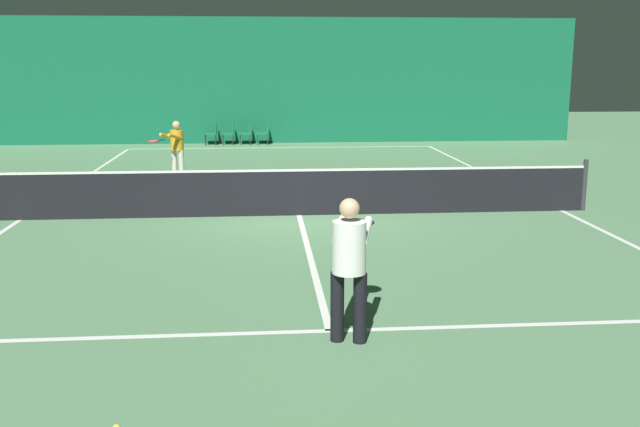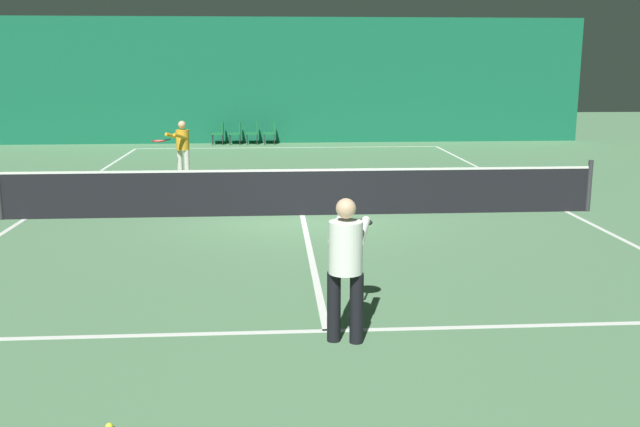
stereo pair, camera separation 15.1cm
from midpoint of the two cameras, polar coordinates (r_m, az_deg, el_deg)
ground_plane at (r=14.45m, az=-1.13°, el=-0.14°), size 60.00×60.00×0.00m
backdrop_curtain at (r=27.70m, az=-2.55°, el=10.56°), size 23.00×0.12×4.73m
court_line_baseline_far at (r=26.19m, az=-2.41°, el=5.30°), size 11.00×0.10×0.00m
court_line_service_far at (r=20.74m, az=-2.00°, el=3.55°), size 8.25×0.10×0.00m
court_line_service_near at (r=8.31m, az=1.07°, el=-9.36°), size 8.25×0.10×0.00m
court_line_sideline_left at (r=15.21m, az=-22.29°, el=-0.42°), size 0.10×23.80×0.00m
court_line_sideline_right at (r=15.70m, az=19.36°, el=0.16°), size 0.10×23.80×0.00m
court_line_centre at (r=14.45m, az=-1.13°, el=-0.13°), size 0.10×12.80×0.00m
tennis_net at (r=14.35m, az=-1.13°, el=1.86°), size 12.00×0.10×1.07m
player_near at (r=7.76m, az=2.67°, el=-3.61°), size 0.69×1.37×1.61m
player_far at (r=19.47m, az=-10.80°, el=5.43°), size 0.98×1.26×1.52m
courtside_chair_0 at (r=27.32m, az=-7.88°, el=6.49°), size 0.44×0.44×0.84m
courtside_chair_1 at (r=27.28m, az=-6.51°, el=6.52°), size 0.44×0.44×0.84m
courtside_chair_2 at (r=27.26m, az=-5.14°, el=6.54°), size 0.44×0.44×0.84m
courtside_chair_3 at (r=27.25m, az=-3.77°, el=6.56°), size 0.44×0.44×0.84m
tennis_ball at (r=6.46m, az=-15.84°, el=-16.08°), size 0.07×0.07×0.07m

